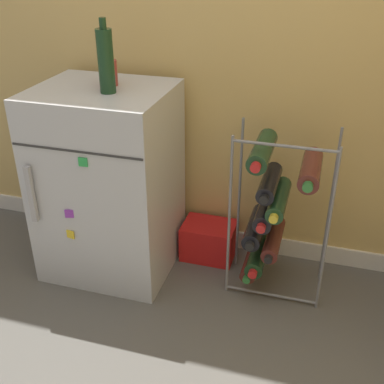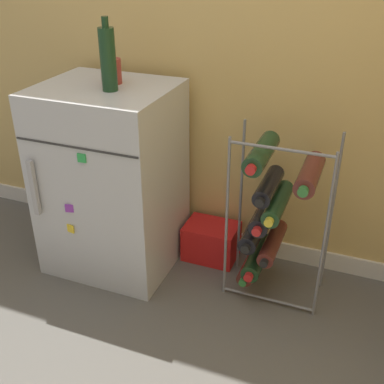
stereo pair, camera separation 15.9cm
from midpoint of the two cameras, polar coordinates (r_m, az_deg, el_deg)
name	(u,v)px [view 2 (the right image)]	position (r m, az deg, el deg)	size (l,w,h in m)	color
ground_plane	(199,321)	(2.06, 3.15, -15.09)	(14.00, 14.00, 0.00)	#56544F
mini_fridge	(112,179)	(2.20, -7.44, 1.45)	(0.56, 0.52, 0.86)	#B7BABF
wine_rack	(270,213)	(2.04, 11.39, -2.45)	(0.41, 0.32, 0.74)	slate
soda_box	(211,241)	(2.36, 4.23, -5.87)	(0.25, 0.18, 0.18)	red
fridge_top_cup	(113,71)	(2.07, -7.16, 14.01)	(0.07, 0.07, 0.10)	maroon
fridge_top_bottle	(108,59)	(1.95, -7.57, 15.36)	(0.06, 0.06, 0.28)	#19381E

